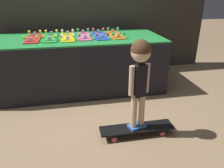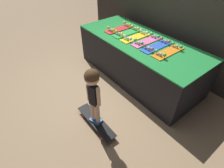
{
  "view_description": "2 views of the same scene",
  "coord_description": "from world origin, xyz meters",
  "px_view_note": "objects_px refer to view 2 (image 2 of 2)",
  "views": [
    {
      "loc": [
        -0.1,
        -2.51,
        1.42
      ],
      "look_at": [
        0.36,
        -0.19,
        0.39
      ],
      "focal_mm": 35.0,
      "sensor_mm": 36.0,
      "label": 1
    },
    {
      "loc": [
        1.96,
        -1.49,
        2.17
      ],
      "look_at": [
        0.3,
        -0.2,
        0.41
      ],
      "focal_mm": 28.0,
      "sensor_mm": 36.0,
      "label": 2
    }
  ],
  "objects_px": {
    "skateboard_orange_on_rack": "(168,51)",
    "skateboard_on_floor": "(96,121)",
    "skateboard_green_on_rack": "(127,32)",
    "skateboard_yellow_on_rack": "(136,37)",
    "skateboard_red_on_rack": "(119,29)",
    "skateboard_blue_on_rack": "(157,46)",
    "skateboard_pink_on_rack": "(147,41)",
    "child": "(93,88)"
  },
  "relations": [
    {
      "from": "skateboard_red_on_rack",
      "to": "skateboard_pink_on_rack",
      "type": "distance_m",
      "value": 0.71
    },
    {
      "from": "skateboard_blue_on_rack",
      "to": "skateboard_on_floor",
      "type": "height_order",
      "value": "skateboard_blue_on_rack"
    },
    {
      "from": "skateboard_yellow_on_rack",
      "to": "child",
      "type": "bearing_deg",
      "value": -64.43
    },
    {
      "from": "skateboard_orange_on_rack",
      "to": "skateboard_on_floor",
      "type": "bearing_deg",
      "value": -92.51
    },
    {
      "from": "skateboard_green_on_rack",
      "to": "skateboard_pink_on_rack",
      "type": "distance_m",
      "value": 0.47
    },
    {
      "from": "skateboard_on_floor",
      "to": "child",
      "type": "bearing_deg",
      "value": 135.0
    },
    {
      "from": "skateboard_yellow_on_rack",
      "to": "skateboard_on_floor",
      "type": "relative_size",
      "value": 0.79
    },
    {
      "from": "skateboard_yellow_on_rack",
      "to": "skateboard_pink_on_rack",
      "type": "relative_size",
      "value": 1.0
    },
    {
      "from": "skateboard_green_on_rack",
      "to": "skateboard_pink_on_rack",
      "type": "xyz_separation_m",
      "value": [
        0.47,
        0.03,
        0.0
      ]
    },
    {
      "from": "skateboard_pink_on_rack",
      "to": "skateboard_orange_on_rack",
      "type": "distance_m",
      "value": 0.47
    },
    {
      "from": "child",
      "to": "skateboard_blue_on_rack",
      "type": "bearing_deg",
      "value": 82.35
    },
    {
      "from": "skateboard_green_on_rack",
      "to": "skateboard_orange_on_rack",
      "type": "bearing_deg",
      "value": 1.86
    },
    {
      "from": "skateboard_blue_on_rack",
      "to": "child",
      "type": "distance_m",
      "value": 1.39
    },
    {
      "from": "skateboard_orange_on_rack",
      "to": "skateboard_on_floor",
      "type": "height_order",
      "value": "skateboard_orange_on_rack"
    },
    {
      "from": "skateboard_blue_on_rack",
      "to": "skateboard_yellow_on_rack",
      "type": "bearing_deg",
      "value": -176.46
    },
    {
      "from": "skateboard_orange_on_rack",
      "to": "child",
      "type": "bearing_deg",
      "value": -92.51
    },
    {
      "from": "skateboard_green_on_rack",
      "to": "skateboard_blue_on_rack",
      "type": "xyz_separation_m",
      "value": [
        0.71,
        0.02,
        0.0
      ]
    },
    {
      "from": "skateboard_red_on_rack",
      "to": "child",
      "type": "xyz_separation_m",
      "value": [
        1.11,
        -1.35,
        -0.06
      ]
    },
    {
      "from": "skateboard_yellow_on_rack",
      "to": "skateboard_blue_on_rack",
      "type": "distance_m",
      "value": 0.47
    },
    {
      "from": "skateboard_yellow_on_rack",
      "to": "skateboard_pink_on_rack",
      "type": "bearing_deg",
      "value": 9.08
    },
    {
      "from": "skateboard_yellow_on_rack",
      "to": "skateboard_on_floor",
      "type": "distance_m",
      "value": 1.66
    },
    {
      "from": "skateboard_blue_on_rack",
      "to": "skateboard_orange_on_rack",
      "type": "height_order",
      "value": "same"
    },
    {
      "from": "skateboard_red_on_rack",
      "to": "skateboard_yellow_on_rack",
      "type": "distance_m",
      "value": 0.47
    },
    {
      "from": "skateboard_red_on_rack",
      "to": "child",
      "type": "height_order",
      "value": "child"
    },
    {
      "from": "skateboard_green_on_rack",
      "to": "skateboard_orange_on_rack",
      "type": "distance_m",
      "value": 0.94
    },
    {
      "from": "skateboard_green_on_rack",
      "to": "skateboard_yellow_on_rack",
      "type": "xyz_separation_m",
      "value": [
        0.24,
        -0.01,
        0.0
      ]
    },
    {
      "from": "skateboard_pink_on_rack",
      "to": "skateboard_blue_on_rack",
      "type": "height_order",
      "value": "same"
    },
    {
      "from": "skateboard_green_on_rack",
      "to": "skateboard_on_floor",
      "type": "bearing_deg",
      "value": -56.98
    },
    {
      "from": "skateboard_red_on_rack",
      "to": "skateboard_yellow_on_rack",
      "type": "xyz_separation_m",
      "value": [
        0.47,
        -0.0,
        0.0
      ]
    },
    {
      "from": "skateboard_red_on_rack",
      "to": "skateboard_blue_on_rack",
      "type": "height_order",
      "value": "same"
    },
    {
      "from": "skateboard_orange_on_rack",
      "to": "skateboard_on_floor",
      "type": "relative_size",
      "value": 0.79
    },
    {
      "from": "skateboard_yellow_on_rack",
      "to": "skateboard_orange_on_rack",
      "type": "bearing_deg",
      "value": 2.99
    },
    {
      "from": "skateboard_pink_on_rack",
      "to": "skateboard_orange_on_rack",
      "type": "xyz_separation_m",
      "value": [
        0.47,
        -0.0,
        0.0
      ]
    },
    {
      "from": "skateboard_yellow_on_rack",
      "to": "skateboard_pink_on_rack",
      "type": "height_order",
      "value": "same"
    },
    {
      "from": "skateboard_yellow_on_rack",
      "to": "skateboard_blue_on_rack",
      "type": "xyz_separation_m",
      "value": [
        0.47,
        0.03,
        0.0
      ]
    },
    {
      "from": "skateboard_pink_on_rack",
      "to": "child",
      "type": "distance_m",
      "value": 1.44
    },
    {
      "from": "skateboard_red_on_rack",
      "to": "skateboard_orange_on_rack",
      "type": "distance_m",
      "value": 1.18
    },
    {
      "from": "skateboard_red_on_rack",
      "to": "child",
      "type": "bearing_deg",
      "value": -50.46
    },
    {
      "from": "skateboard_green_on_rack",
      "to": "skateboard_blue_on_rack",
      "type": "height_order",
      "value": "same"
    },
    {
      "from": "skateboard_yellow_on_rack",
      "to": "skateboard_blue_on_rack",
      "type": "relative_size",
      "value": 1.0
    },
    {
      "from": "skateboard_green_on_rack",
      "to": "skateboard_red_on_rack",
      "type": "bearing_deg",
      "value": -179.22
    },
    {
      "from": "skateboard_on_floor",
      "to": "skateboard_pink_on_rack",
      "type": "bearing_deg",
      "value": 106.48
    }
  ]
}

